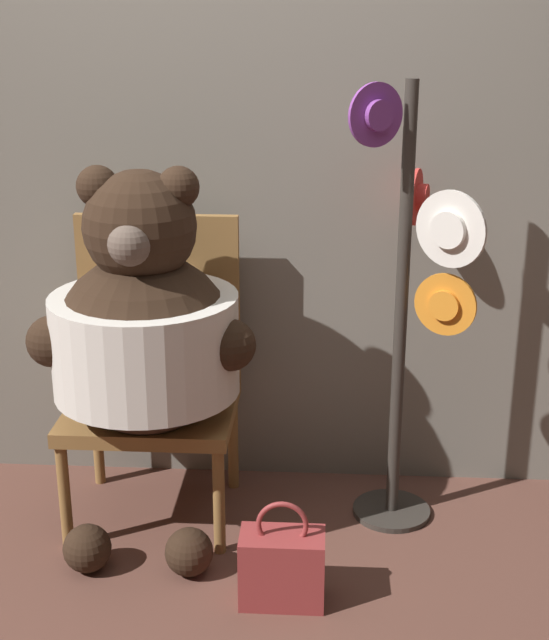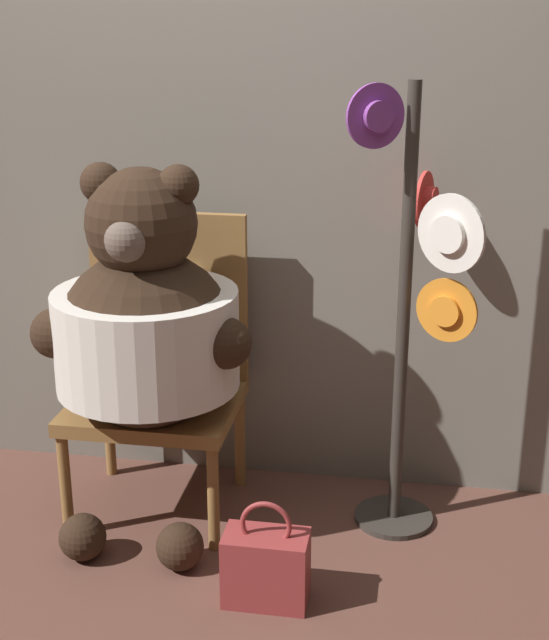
{
  "view_description": "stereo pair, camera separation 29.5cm",
  "coord_description": "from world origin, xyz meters",
  "px_view_note": "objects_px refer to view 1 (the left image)",
  "views": [
    {
      "loc": [
        0.5,
        -2.43,
        1.73
      ],
      "look_at": [
        0.33,
        0.36,
        0.76
      ],
      "focal_mm": 50.0,
      "sensor_mm": 36.0,
      "label": 1
    },
    {
      "loc": [
        0.79,
        -2.39,
        1.73
      ],
      "look_at": [
        0.33,
        0.36,
        0.76
      ],
      "focal_mm": 50.0,
      "sensor_mm": 36.0,
      "label": 2
    }
  ],
  "objects_px": {
    "teddy_bear": "(145,332)",
    "handbag_on_ground": "(282,566)",
    "hat_display_rack": "(411,303)",
    "chair": "(155,367)"
  },
  "relations": [
    {
      "from": "teddy_bear",
      "to": "handbag_on_ground",
      "type": "relative_size",
      "value": 3.68
    },
    {
      "from": "hat_display_rack",
      "to": "handbag_on_ground",
      "type": "distance_m",
      "value": 0.95
    },
    {
      "from": "hat_display_rack",
      "to": "handbag_on_ground",
      "type": "bearing_deg",
      "value": -127.48
    },
    {
      "from": "teddy_bear",
      "to": "handbag_on_ground",
      "type": "xyz_separation_m",
      "value": [
        0.47,
        -0.39,
        -0.61
      ]
    },
    {
      "from": "chair",
      "to": "hat_display_rack",
      "type": "relative_size",
      "value": 0.69
    },
    {
      "from": "chair",
      "to": "handbag_on_ground",
      "type": "bearing_deg",
      "value": -49.85
    },
    {
      "from": "teddy_bear",
      "to": "hat_display_rack",
      "type": "bearing_deg",
      "value": 8.6
    },
    {
      "from": "handbag_on_ground",
      "to": "hat_display_rack",
      "type": "bearing_deg",
      "value": 52.52
    },
    {
      "from": "hat_display_rack",
      "to": "handbag_on_ground",
      "type": "relative_size",
      "value": 4.41
    },
    {
      "from": "chair",
      "to": "handbag_on_ground",
      "type": "xyz_separation_m",
      "value": [
        0.48,
        -0.57,
        -0.41
      ]
    }
  ]
}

